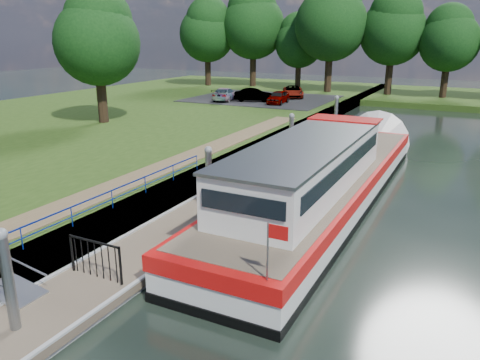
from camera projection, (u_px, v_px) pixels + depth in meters
The scene contains 17 objects.
ground at pixel (36, 331), 11.59m from camera, with size 160.00×160.00×0.00m, color black.
riverbank at pixel (31, 137), 32.05m from camera, with size 32.00×90.00×0.78m, color #233E11.
bank_edge at pixel (230, 163), 25.36m from camera, with size 1.10×90.00×0.78m, color #473D2D.
footpath at pixel (115, 187), 20.08m from camera, with size 1.60×40.00×0.05m, color brown.
carpark at pixel (262, 98), 48.49m from camera, with size 14.00×12.00×0.06m, color black.
blue_fence at pixel (47, 222), 14.95m from camera, with size 0.04×18.04×0.72m.
pontoon at pixel (257, 183), 22.62m from camera, with size 2.50×30.00×0.56m.
mooring_piles at pixel (257, 161), 22.29m from camera, with size 0.30×27.30×3.55m.
gangway at pixel (0, 282), 12.64m from camera, with size 2.58×1.00×0.92m.
gate_panel at pixel (95, 254), 13.13m from camera, with size 1.85×0.05×1.15m.
barge at pixel (328, 177), 20.55m from camera, with size 4.36×21.15×4.78m.
horizon_trees at pixel (381, 27), 51.42m from camera, with size 54.38×10.03×12.87m.
bank_tree_a at pixel (98, 36), 33.55m from camera, with size 6.12×6.12×9.72m.
car_a at pixel (278, 97), 44.47m from camera, with size 1.44×3.57×1.22m, color #999999.
car_b at pixel (254, 95), 45.92m from camera, with size 1.33×3.81×1.26m, color #999999.
car_c at pixel (225, 94), 46.59m from camera, with size 1.75×4.32×1.25m, color #999999.
car_d at pixel (293, 92), 48.88m from camera, with size 2.00×4.33×1.20m, color #999999.
Camera 1 is at (9.04, -6.59, 7.00)m, focal length 35.00 mm.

